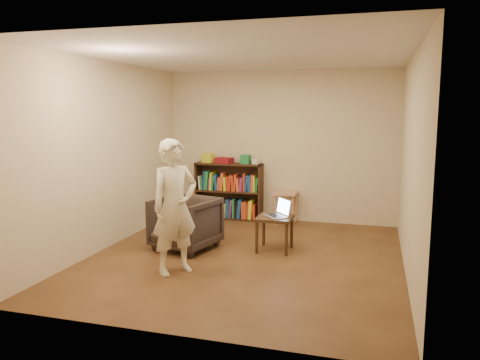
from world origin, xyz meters
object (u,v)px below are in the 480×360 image
(armchair, at_px, (185,223))
(person, at_px, (175,207))
(side_table, at_px, (275,222))
(stool, at_px, (286,198))
(bookshelf, at_px, (229,194))
(laptop, at_px, (279,212))

(armchair, bearing_deg, person, -59.37)
(side_table, xyz_separation_m, person, (-0.95, -1.20, 0.40))
(armchair, bearing_deg, stool, 75.27)
(person, bearing_deg, bookshelf, 42.18)
(stool, relative_size, person, 0.34)
(person, bearing_deg, stool, 21.51)
(bookshelf, xyz_separation_m, person, (0.24, -2.87, 0.36))
(laptop, bearing_deg, bookshelf, 175.04)
(armchair, height_order, side_table, armchair)
(stool, height_order, armchair, armchair)
(stool, distance_m, armchair, 2.16)
(bookshelf, relative_size, armchair, 1.50)
(stool, distance_m, person, 2.94)
(side_table, height_order, laptop, laptop)
(stool, xyz_separation_m, laptop, (0.20, -1.59, 0.10))
(stool, xyz_separation_m, armchair, (-1.07, -1.88, -0.07))
(bookshelf, xyz_separation_m, armchair, (-0.03, -1.95, -0.07))
(stool, relative_size, side_table, 1.13)
(stool, xyz_separation_m, side_table, (0.15, -1.61, -0.04))
(armchair, xyz_separation_m, person, (0.26, -0.93, 0.44))
(bookshelf, bearing_deg, side_table, -54.61)
(side_table, bearing_deg, bookshelf, 125.39)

